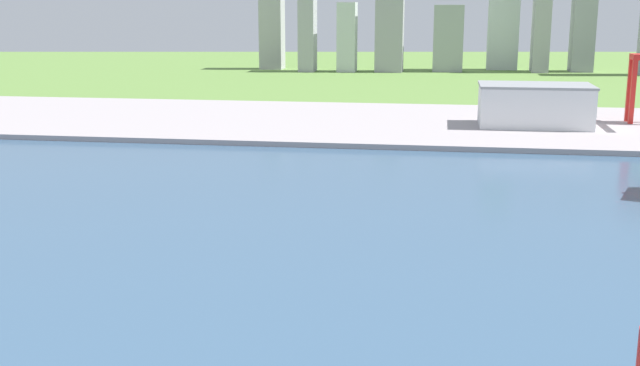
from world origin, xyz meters
name	(u,v)px	position (x,y,z in m)	size (l,w,h in m)	color
ground_plane	(404,230)	(0.00, 300.00, 0.00)	(2400.00, 2400.00, 0.00)	#5D833C
water_bay	(389,311)	(0.00, 240.00, 0.07)	(840.00, 360.00, 0.15)	#385675
industrial_pier	(422,124)	(0.00, 490.00, 1.25)	(840.00, 140.00, 2.50)	#A1989A
warehouse_main	(535,105)	(53.91, 482.51, 12.66)	(53.64, 32.04, 20.27)	white
distant_skyline	(477,18)	(37.81, 823.19, 47.44)	(354.94, 63.92, 136.18)	#A8A7AA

